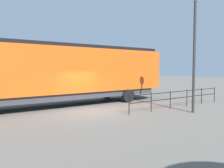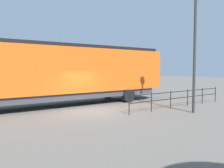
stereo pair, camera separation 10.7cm
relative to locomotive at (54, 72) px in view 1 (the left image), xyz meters
The scene contains 4 objects.
ground_plane 4.00m from the locomotive, 19.16° to the left, with size 120.00×120.00×0.00m, color #666059.
locomotive is the anchor object (origin of this frame).
lamp_post 9.45m from the locomotive, 38.72° to the left, with size 0.50×0.50×7.06m.
platform_fence 8.72m from the locomotive, 51.02° to the left, with size 0.05×9.06×1.18m.
Camera 1 is at (12.53, -7.84, 2.65)m, focal length 38.49 mm.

